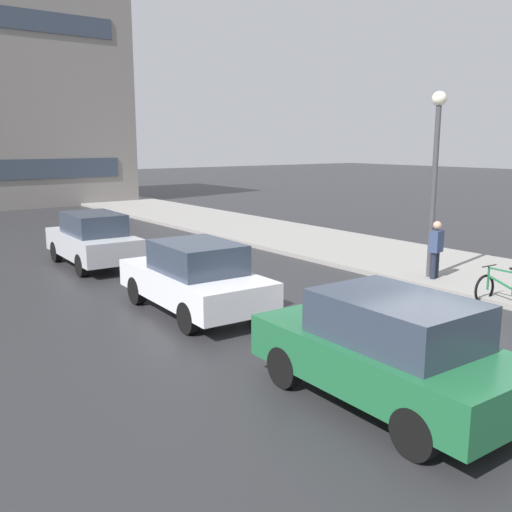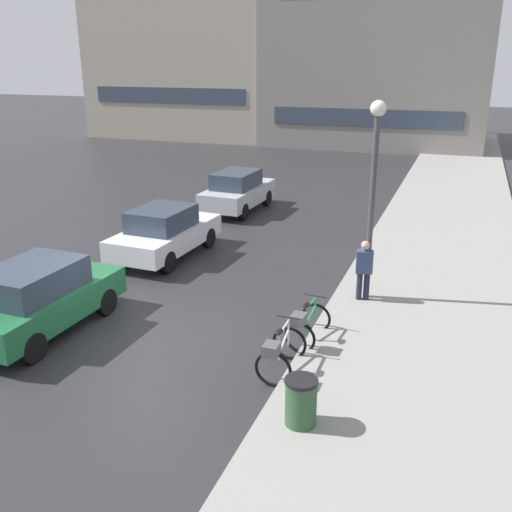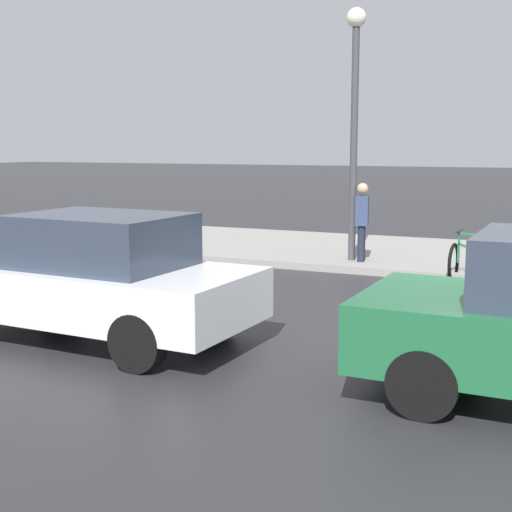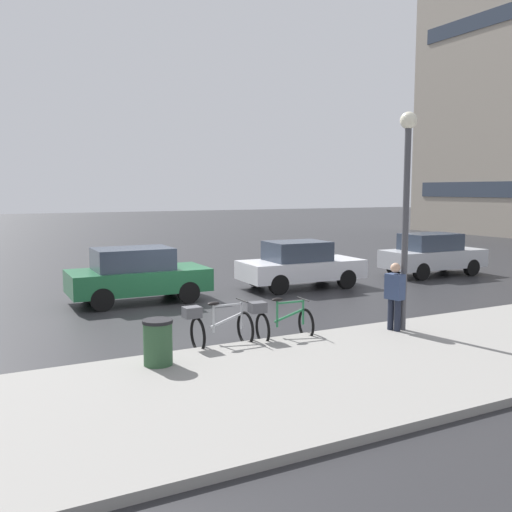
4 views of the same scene
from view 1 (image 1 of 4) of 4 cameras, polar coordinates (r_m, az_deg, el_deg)
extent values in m
plane|color=#28282B|center=(10.62, 17.70, -9.44)|extent=(140.00, 140.00, 0.00)
cube|color=gray|center=(21.46, 5.41, 1.57)|extent=(4.80, 60.00, 0.14)
torus|color=black|center=(14.19, 21.87, -3.08)|extent=(0.69, 0.11, 0.69)
cube|color=#237042|center=(14.09, 22.21, -2.08)|extent=(0.04, 0.04, 0.54)
cube|color=#237042|center=(13.86, 23.34, -1.32)|extent=(0.08, 0.63, 0.04)
cube|color=#237042|center=(13.91, 23.34, -2.50)|extent=(0.09, 0.71, 0.26)
cylinder|color=black|center=(14.03, 22.30, -0.92)|extent=(0.50, 0.06, 0.03)
cube|color=#1E6038|center=(8.40, 12.79, -10.05)|extent=(1.94, 4.02, 0.65)
cube|color=#2D3847|center=(8.09, 13.82, -6.12)|extent=(1.56, 2.21, 0.63)
cylinder|color=black|center=(8.82, 2.94, -11.00)|extent=(0.23, 0.64, 0.64)
cylinder|color=black|center=(9.86, 10.56, -8.72)|extent=(0.23, 0.64, 0.64)
cylinder|color=black|center=(7.24, 15.68, -16.65)|extent=(0.23, 0.64, 0.64)
cylinder|color=black|center=(8.48, 22.91, -12.86)|extent=(0.23, 0.64, 0.64)
cube|color=silver|center=(12.57, -6.21, -2.77)|extent=(1.98, 4.17, 0.61)
cube|color=#2D3847|center=(12.29, -5.91, -0.10)|extent=(1.57, 2.03, 0.64)
cylinder|color=black|center=(13.43, -11.80, -3.38)|extent=(0.25, 0.65, 0.64)
cylinder|color=black|center=(14.10, -5.73, -2.50)|extent=(0.25, 0.65, 0.64)
cylinder|color=black|center=(11.21, -6.74, -6.15)|extent=(0.25, 0.65, 0.64)
cylinder|color=black|center=(12.00, 0.12, -4.89)|extent=(0.25, 0.65, 0.64)
cube|color=#B2B5BA|center=(17.86, -16.00, 1.14)|extent=(1.85, 4.04, 0.67)
cube|color=#2D3847|center=(17.61, -15.94, 3.14)|extent=(1.47, 2.16, 0.62)
cylinder|color=black|center=(18.87, -19.32, 0.42)|extent=(0.24, 0.65, 0.64)
cylinder|color=black|center=(19.31, -15.02, 0.91)|extent=(0.24, 0.65, 0.64)
cylinder|color=black|center=(16.54, -17.01, -0.89)|extent=(0.24, 0.65, 0.64)
cylinder|color=black|center=(17.04, -12.20, -0.30)|extent=(0.24, 0.65, 0.64)
cylinder|color=#1E2333|center=(15.67, 17.30, -1.18)|extent=(0.14, 0.14, 0.85)
cylinder|color=#1E2333|center=(15.83, 17.57, -1.07)|extent=(0.14, 0.14, 0.85)
cube|color=navy|center=(15.62, 17.59, 1.41)|extent=(0.44, 0.32, 0.57)
sphere|color=tan|center=(15.55, 17.68, 2.94)|extent=(0.22, 0.22, 0.22)
cylinder|color=#424247|center=(15.63, 17.32, 5.78)|extent=(0.14, 0.14, 4.61)
sphere|color=#F2EACC|center=(15.61, 17.86, 14.76)|extent=(0.37, 0.37, 0.37)
cube|color=#333D4C|center=(34.14, -23.10, 7.95)|extent=(12.09, 0.06, 1.10)
cube|color=#333D4C|center=(34.71, -24.17, 21.04)|extent=(12.09, 0.06, 1.10)
camera|label=2|loc=(15.37, 71.40, 11.91)|focal=40.00mm
camera|label=3|loc=(5.35, -44.71, -5.73)|focal=50.00mm
camera|label=4|loc=(22.16, 52.65, 5.87)|focal=40.00mm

